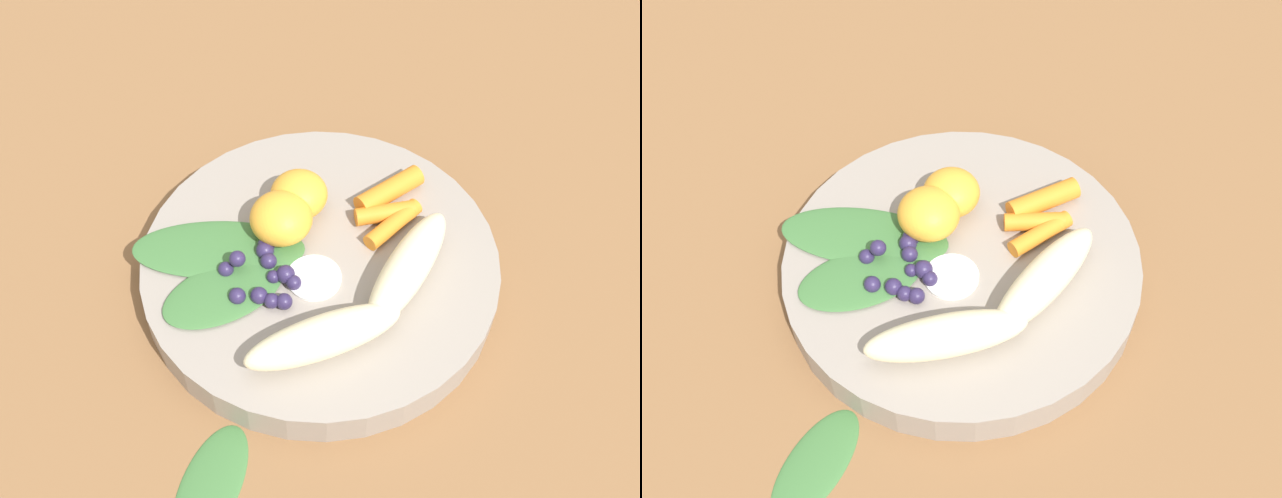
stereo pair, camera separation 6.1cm
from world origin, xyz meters
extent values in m
plane|color=brown|center=(0.00, 0.00, 0.00)|extent=(2.40, 2.40, 0.00)
cylinder|color=gray|center=(0.00, 0.00, 0.02)|extent=(0.29, 0.29, 0.03)
ellipsoid|color=beige|center=(0.04, 0.06, 0.05)|extent=(0.11, 0.11, 0.03)
ellipsoid|color=beige|center=(0.08, -0.02, 0.05)|extent=(0.05, 0.12, 0.03)
ellipsoid|color=#F4A833|center=(-0.03, -0.02, 0.05)|extent=(0.05, 0.05, 0.04)
ellipsoid|color=#F4A833|center=(-0.05, -0.01, 0.05)|extent=(0.05, 0.05, 0.04)
cylinder|color=orange|center=(-0.01, 0.06, 0.04)|extent=(0.04, 0.06, 0.01)
cylinder|color=orange|center=(-0.03, 0.06, 0.04)|extent=(0.02, 0.05, 0.01)
cylinder|color=orange|center=(-0.05, 0.07, 0.04)|extent=(0.04, 0.06, 0.02)
sphere|color=#2D234C|center=(0.04, -0.05, 0.04)|extent=(0.01, 0.01, 0.01)
sphere|color=#2D234C|center=(-0.02, -0.04, 0.04)|extent=(0.01, 0.01, 0.01)
sphere|color=#2D234C|center=(-0.01, -0.04, 0.04)|extent=(0.01, 0.01, 0.01)
sphere|color=#2D234C|center=(0.02, -0.03, 0.04)|extent=(0.01, 0.01, 0.01)
sphere|color=#2D234C|center=(0.00, -0.04, 0.04)|extent=(0.01, 0.01, 0.01)
sphere|color=#2D234C|center=(0.02, -0.04, 0.04)|extent=(0.01, 0.01, 0.01)
sphere|color=#2D234C|center=(0.00, -0.08, 0.04)|extent=(0.01, 0.01, 0.01)
sphere|color=#2D234C|center=(0.00, -0.07, 0.05)|extent=(0.01, 0.01, 0.01)
sphere|color=#2D234C|center=(0.02, -0.03, 0.04)|extent=(0.01, 0.01, 0.01)
sphere|color=#2D234C|center=(0.01, -0.03, 0.04)|extent=(0.01, 0.01, 0.01)
sphere|color=#2D234C|center=(0.04, -0.04, 0.04)|extent=(0.01, 0.01, 0.01)
sphere|color=#2D234C|center=(0.03, -0.05, 0.04)|extent=(0.01, 0.01, 0.01)
sphere|color=#2D234C|center=(0.03, -0.07, 0.04)|extent=(0.01, 0.01, 0.01)
cylinder|color=white|center=(0.02, -0.01, 0.03)|extent=(0.04, 0.04, 0.00)
ellipsoid|color=#3D7038|center=(-0.02, -0.08, 0.03)|extent=(0.09, 0.15, 0.01)
ellipsoid|color=#3D7038|center=(0.02, -0.08, 0.03)|extent=(0.08, 0.11, 0.01)
ellipsoid|color=#3D7038|center=(0.15, -0.11, 0.00)|extent=(0.10, 0.08, 0.01)
camera|label=1|loc=(0.36, -0.08, 0.52)|focal=43.09mm
camera|label=2|loc=(0.37, -0.02, 0.52)|focal=43.09mm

